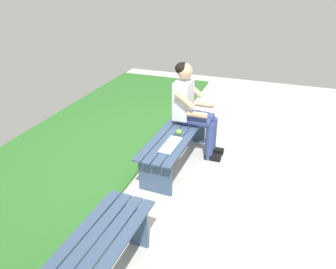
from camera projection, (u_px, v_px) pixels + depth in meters
The scene contains 7 objects.
ground_plane at pixel (240, 238), 3.09m from camera, with size 10.00×7.00×0.04m, color beige.
grass_strip at pixel (34, 184), 3.80m from camera, with size 9.00×2.12×0.03m, color #2D6B28.
bench_near at pixel (176, 140), 4.09m from camera, with size 1.59×0.50×0.45m.
bench_far at pixel (87, 266), 2.36m from camera, with size 1.49×0.50×0.45m.
person_seated at pixel (192, 106), 4.19m from camera, with size 0.50×0.69×1.26m.
apple at pixel (179, 132), 3.96m from camera, with size 0.08×0.08×0.08m, color #72B738.
book_open at pixel (171, 145), 3.72m from camera, with size 0.42×0.17×0.02m.
Camera 1 is at (3.42, 1.12, 2.28)m, focal length 34.20 mm.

